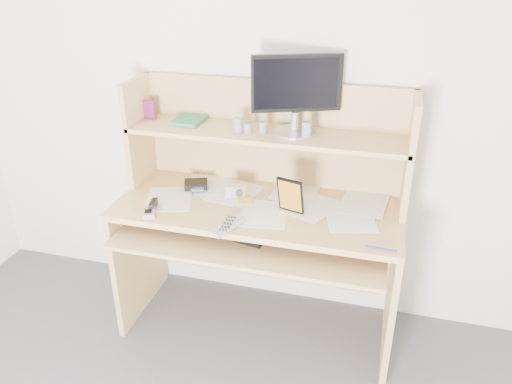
% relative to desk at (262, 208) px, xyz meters
% --- Properties ---
extents(back_wall, '(3.60, 0.04, 2.50)m').
position_rel_desk_xyz_m(back_wall, '(0.00, 0.24, 0.56)').
color(back_wall, white).
rests_on(back_wall, floor).
extents(desk, '(1.40, 0.70, 1.30)m').
position_rel_desk_xyz_m(desk, '(0.00, 0.00, 0.00)').
color(desk, tan).
rests_on(desk, floor).
extents(paper_clutter, '(1.32, 0.54, 0.01)m').
position_rel_desk_xyz_m(paper_clutter, '(0.00, -0.08, 0.06)').
color(paper_clutter, silver).
rests_on(paper_clutter, desk).
extents(keyboard, '(0.52, 0.27, 0.03)m').
position_rel_desk_xyz_m(keyboard, '(-0.16, -0.17, -0.03)').
color(keyboard, black).
rests_on(keyboard, desk).
extents(tv_remote, '(0.12, 0.20, 0.02)m').
position_rel_desk_xyz_m(tv_remote, '(-0.07, -0.34, 0.07)').
color(tv_remote, '#9FA09B').
rests_on(tv_remote, paper_clutter).
extents(flip_phone, '(0.08, 0.11, 0.03)m').
position_rel_desk_xyz_m(flip_phone, '(-0.47, -0.31, 0.07)').
color(flip_phone, '#BDBDC0').
rests_on(flip_phone, paper_clutter).
extents(stapler, '(0.06, 0.12, 0.03)m').
position_rel_desk_xyz_m(stapler, '(-0.48, -0.25, 0.08)').
color(stapler, black).
rests_on(stapler, paper_clutter).
extents(wallet, '(0.15, 0.13, 0.03)m').
position_rel_desk_xyz_m(wallet, '(-0.37, 0.03, 0.08)').
color(wallet, black).
rests_on(wallet, paper_clutter).
extents(sticky_note_pad, '(0.09, 0.09, 0.01)m').
position_rel_desk_xyz_m(sticky_note_pad, '(-0.07, -0.06, 0.06)').
color(sticky_note_pad, yellow).
rests_on(sticky_note_pad, desk).
extents(digital_camera, '(0.11, 0.07, 0.06)m').
position_rel_desk_xyz_m(digital_camera, '(-0.13, -0.03, 0.09)').
color(digital_camera, silver).
rests_on(digital_camera, paper_clutter).
extents(game_case, '(0.13, 0.05, 0.18)m').
position_rel_desk_xyz_m(game_case, '(0.17, -0.12, 0.15)').
color(game_case, black).
rests_on(game_case, paper_clutter).
extents(blue_pen, '(0.13, 0.01, 0.01)m').
position_rel_desk_xyz_m(blue_pen, '(0.60, -0.34, 0.07)').
color(blue_pen, '#1724B2').
rests_on(blue_pen, paper_clutter).
extents(card_box, '(0.07, 0.03, 0.10)m').
position_rel_desk_xyz_m(card_box, '(-0.64, 0.11, 0.44)').
color(card_box, '#A61624').
rests_on(card_box, desk).
extents(shelf_book, '(0.16, 0.21, 0.02)m').
position_rel_desk_xyz_m(shelf_book, '(-0.42, 0.12, 0.40)').
color(shelf_book, '#2E733C').
rests_on(shelf_book, desk).
extents(chip_stack_a, '(0.05, 0.05, 0.05)m').
position_rel_desk_xyz_m(chip_stack_a, '(-0.01, 0.05, 0.41)').
color(chip_stack_a, black).
rests_on(chip_stack_a, desk).
extents(chip_stack_b, '(0.05, 0.05, 0.07)m').
position_rel_desk_xyz_m(chip_stack_b, '(-0.13, 0.03, 0.42)').
color(chip_stack_b, white).
rests_on(chip_stack_b, desk).
extents(chip_stack_c, '(0.04, 0.04, 0.05)m').
position_rel_desk_xyz_m(chip_stack_c, '(-0.08, 0.03, 0.41)').
color(chip_stack_c, black).
rests_on(chip_stack_c, desk).
extents(chip_stack_d, '(0.05, 0.05, 0.08)m').
position_rel_desk_xyz_m(chip_stack_d, '(0.21, 0.03, 0.43)').
color(chip_stack_d, white).
rests_on(chip_stack_d, desk).
extents(monitor, '(0.41, 0.23, 0.37)m').
position_rel_desk_xyz_m(monitor, '(0.14, 0.10, 0.58)').
color(monitor, '#BBBBC0').
rests_on(monitor, desk).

